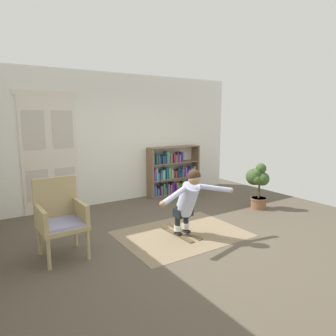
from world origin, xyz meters
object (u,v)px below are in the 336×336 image
(potted_plant, at_px, (258,182))
(person_skier, at_px, (188,198))
(bookshelf, at_px, (172,173))
(skis_pair, at_px, (180,232))
(wicker_chair, at_px, (60,216))

(potted_plant, distance_m, person_skier, 2.27)
(bookshelf, relative_size, skis_pair, 1.71)
(bookshelf, xyz_separation_m, potted_plant, (0.88, -1.98, 0.03))
(skis_pair, relative_size, person_skier, 0.56)
(bookshelf, height_order, person_skier, bookshelf)
(person_skier, bearing_deg, potted_plant, 12.42)
(wicker_chair, xyz_separation_m, potted_plant, (4.10, 0.02, -0.02))
(bookshelf, xyz_separation_m, wicker_chair, (-3.22, -2.00, 0.05))
(potted_plant, bearing_deg, skis_pair, -172.60)
(bookshelf, relative_size, wicker_chair, 1.29)
(bookshelf, bearing_deg, person_skier, -118.41)
(potted_plant, distance_m, skis_pair, 2.31)
(bookshelf, bearing_deg, skis_pair, -120.62)
(wicker_chair, distance_m, potted_plant, 4.10)
(wicker_chair, relative_size, person_skier, 0.75)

